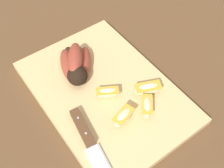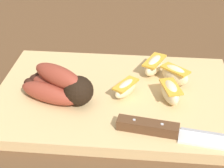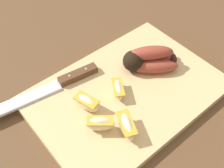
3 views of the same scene
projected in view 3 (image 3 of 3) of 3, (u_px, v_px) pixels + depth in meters
The scene contains 8 objects.
ground_plane at pixel (131, 97), 0.67m from camera, with size 6.00×6.00×0.00m, color brown.
cutting_board at pixel (126, 93), 0.67m from camera, with size 0.45×0.31×0.02m, color tan.
banana_bunch at pixel (149, 59), 0.69m from camera, with size 0.14×0.13×0.06m.
chefs_knife at pixel (60, 83), 0.67m from camera, with size 0.28×0.07×0.02m.
apple_wedge_near at pixel (100, 124), 0.58m from camera, with size 0.06×0.06×0.04m.
apple_wedge_middle at pixel (87, 103), 0.61m from camera, with size 0.04×0.07×0.04m.
apple_wedge_far at pixel (118, 89), 0.64m from camera, with size 0.05×0.06×0.03m.
apple_wedge_extra at pixel (127, 125), 0.58m from camera, with size 0.05×0.07×0.03m.
Camera 3 is at (-0.30, -0.28, 0.53)m, focal length 44.41 mm.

